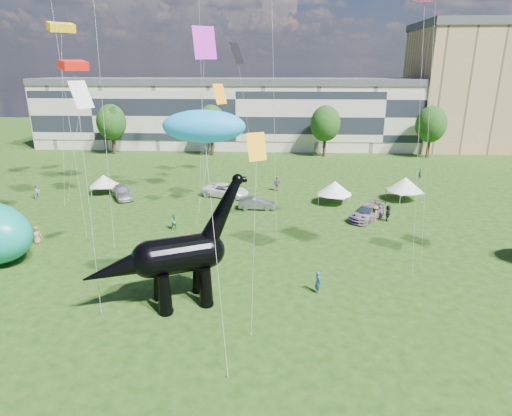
{
  "coord_description": "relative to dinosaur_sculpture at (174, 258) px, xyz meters",
  "views": [
    {
      "loc": [
        0.21,
        -22.63,
        15.14
      ],
      "look_at": [
        -1.53,
        8.0,
        5.0
      ],
      "focal_mm": 30.0,
      "sensor_mm": 36.0,
      "label": 1
    }
  ],
  "objects": [
    {
      "name": "terrace_row",
      "position": [
        -1.42,
        59.63,
        2.64
      ],
      "size": [
        78.0,
        11.0,
        12.0
      ],
      "primitive_type": "cube",
      "color": "beige",
      "rests_on": "ground"
    },
    {
      "name": "gazebo_near",
      "position": [
        13.17,
        22.88,
        -1.46
      ],
      "size": [
        5.07,
        5.07,
        2.7
      ],
      "rotation": [
        0.0,
        0.0,
        -0.39
      ],
      "color": "white",
      "rests_on": "ground"
    },
    {
      "name": "car_silver",
      "position": [
        -12.18,
        23.56,
        -2.53
      ],
      "size": [
        4.19,
        5.21,
        1.67
      ],
      "primitive_type": "imported",
      "rotation": [
        0.0,
        0.0,
        0.54
      ],
      "color": "silver",
      "rests_on": "ground"
    },
    {
      "name": "visitors",
      "position": [
        3.4,
        18.47,
        -2.49
      ],
      "size": [
        49.43,
        33.77,
        1.89
      ],
      "color": "#2B5D6D",
      "rests_on": "ground"
    },
    {
      "name": "dinosaur_sculpture",
      "position": [
        0.0,
        0.0,
        0.0
      ],
      "size": [
        10.5,
        5.99,
        8.9
      ],
      "rotation": [
        0.0,
        0.0,
        0.43
      ],
      "color": "black",
      "rests_on": "ground"
    },
    {
      "name": "car_grey",
      "position": [
        4.3,
        20.35,
        -2.69
      ],
      "size": [
        4.08,
        1.44,
        1.34
      ],
      "primitive_type": "imported",
      "rotation": [
        0.0,
        0.0,
        1.58
      ],
      "color": "slate",
      "rests_on": "ground"
    },
    {
      "name": "gazebo_left",
      "position": [
        -15.1,
        25.48,
        -1.67
      ],
      "size": [
        3.71,
        3.71,
        2.4
      ],
      "rotation": [
        0.0,
        0.0,
        0.08
      ],
      "color": "silver",
      "rests_on": "ground"
    },
    {
      "name": "tree_far_left",
      "position": [
        -23.42,
        50.63,
        2.93
      ],
      "size": [
        5.2,
        5.2,
        9.44
      ],
      "color": "#382314",
      "rests_on": "ground"
    },
    {
      "name": "tree_far_right",
      "position": [
        32.58,
        50.63,
        2.93
      ],
      "size": [
        5.2,
        5.2,
        9.44
      ],
      "color": "#382314",
      "rests_on": "ground"
    },
    {
      "name": "car_white",
      "position": [
        0.25,
        24.92,
        -2.56
      ],
      "size": [
        6.3,
        4.38,
        1.6
      ],
      "primitive_type": "imported",
      "rotation": [
        0.0,
        0.0,
        1.24
      ],
      "color": "white",
      "rests_on": "ground"
    },
    {
      "name": "tree_mid_right",
      "position": [
        14.58,
        50.63,
        2.93
      ],
      "size": [
        5.2,
        5.2,
        9.44
      ],
      "color": "#382314",
      "rests_on": "ground"
    },
    {
      "name": "kites",
      "position": [
        -8.52,
        7.5,
        15.8
      ],
      "size": [
        48.53,
        40.64,
        27.09
      ],
      "color": "red",
      "rests_on": "ground"
    },
    {
      "name": "gazebo_far",
      "position": [
        21.6,
        24.66,
        -1.37
      ],
      "size": [
        5.13,
        5.13,
        2.83
      ],
      "rotation": [
        0.0,
        0.0,
        0.32
      ],
      "color": "white",
      "rests_on": "ground"
    },
    {
      "name": "tree_mid_left",
      "position": [
        -5.42,
        50.63,
        2.93
      ],
      "size": [
        5.2,
        5.2,
        9.44
      ],
      "color": "#382314",
      "rests_on": "ground"
    },
    {
      "name": "apartment_block",
      "position": [
        46.58,
        62.63,
        7.64
      ],
      "size": [
        28.0,
        18.0,
        22.0
      ],
      "primitive_type": "cube",
      "color": "tan",
      "rests_on": "ground"
    },
    {
      "name": "car_dark",
      "position": [
        15.93,
        17.58,
        -2.61
      ],
      "size": [
        4.79,
        5.39,
        1.5
      ],
      "primitive_type": "imported",
      "rotation": [
        0.0,
        0.0,
        -0.65
      ],
      "color": "#595960",
      "rests_on": "ground"
    },
    {
      "name": "ground",
      "position": [
        6.58,
        -2.37,
        -3.36
      ],
      "size": [
        220.0,
        220.0,
        0.0
      ],
      "primitive_type": "plane",
      "color": "#16330C",
      "rests_on": "ground"
    }
  ]
}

